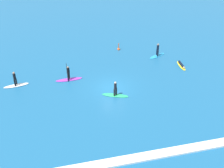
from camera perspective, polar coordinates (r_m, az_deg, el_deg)
ground_plane at (r=32.21m, az=0.00°, el=-0.75°), size 120.00×120.00×0.00m
surfer_on_green_board at (r=30.64m, az=0.66°, el=-1.70°), size 2.93×1.77×1.77m
surfer_on_blue_board at (r=39.55m, az=9.11°, el=6.20°), size 2.79×1.88×1.85m
surfer_on_purple_board at (r=33.84m, az=-8.72°, el=1.53°), size 3.16×0.84×2.36m
surfer_on_white_board at (r=34.15m, az=-18.80°, el=0.27°), size 2.88×1.05×1.82m
surfer_on_yellow_board at (r=37.69m, az=13.77°, el=3.72°), size 0.79×2.65×0.38m
marker_buoy at (r=41.03m, az=1.34°, el=7.09°), size 0.39×0.39×1.11m
wave_crest at (r=24.02m, az=6.26°, el=-14.40°), size 18.04×0.90×0.18m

